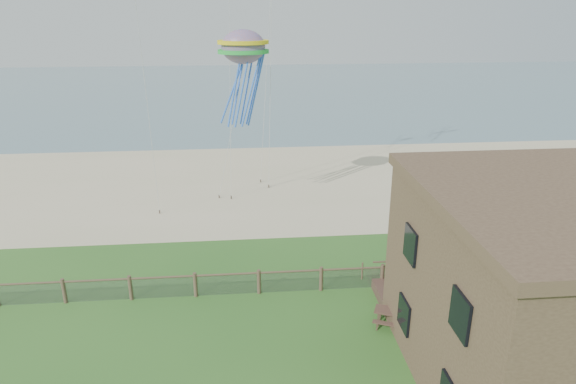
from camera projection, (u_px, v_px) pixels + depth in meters
name	position (u px, v px, depth m)	size (l,w,h in m)	color
ground	(266.00, 379.00, 19.07)	(160.00, 160.00, 0.00)	#2C6121
sand_beach	(251.00, 183.00, 39.59)	(72.00, 20.00, 0.02)	#C8BC91
ocean	(244.00, 90.00, 80.64)	(160.00, 68.00, 0.02)	slate
chainlink_fence	(259.00, 283.00, 24.47)	(36.20, 0.20, 1.25)	#4D3B2B
motel_deck	(529.00, 286.00, 24.76)	(15.00, 2.00, 0.50)	#51382E
picnic_table	(395.00, 319.00, 22.03)	(1.73, 1.30, 0.73)	#51382E
octopus_kite	(244.00, 75.00, 30.74)	(3.04, 2.15, 6.26)	#E85924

